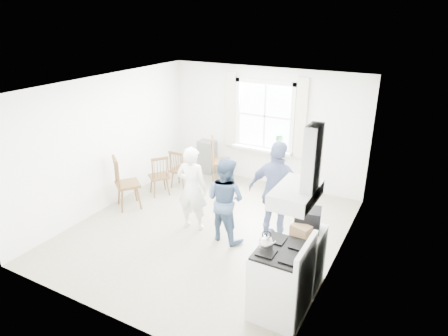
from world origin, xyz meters
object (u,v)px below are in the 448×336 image
stereo_stack (308,219)px  windsor_chair_c (160,172)px  person_left (192,189)px  gas_stove (281,281)px  low_cabinet (304,257)px  person_right (277,194)px  person_mid (225,200)px  windsor_chair_b (121,177)px  windsor_chair_a (178,166)px

stereo_stack → windsor_chair_c: stereo_stack is taller
stereo_stack → person_left: bearing=165.6°
gas_stove → low_cabinet: (0.07, 0.70, -0.03)m
gas_stove → person_right: size_ratio=0.62×
windsor_chair_c → person_mid: person_mid is taller
low_cabinet → person_left: (-2.25, 0.59, 0.33)m
stereo_stack → windsor_chair_b: 3.96m
windsor_chair_a → windsor_chair_c: size_ratio=0.98×
windsor_chair_b → person_mid: bearing=-0.6°
gas_stove → windsor_chair_c: size_ratio=1.24×
low_cabinet → person_right: (-0.77, 0.88, 0.45)m
windsor_chair_b → person_left: person_left is taller
windsor_chair_b → person_left: (1.64, 0.02, 0.11)m
person_right → gas_stove: bearing=118.3°
windsor_chair_c → person_left: (1.32, -0.79, 0.23)m
low_cabinet → windsor_chair_c: same height
gas_stove → windsor_chair_c: bearing=149.3°
low_cabinet → person_right: 1.25m
windsor_chair_a → person_mid: (1.89, -1.32, 0.20)m
person_left → person_mid: size_ratio=1.04×
windsor_chair_a → windsor_chair_b: 1.37m
low_cabinet → stereo_stack: 0.60m
stereo_stack → windsor_chair_b: size_ratio=0.37×
person_left → stereo_stack: bearing=157.1°
windsor_chair_a → person_mid: 2.31m
stereo_stack → person_left: size_ratio=0.26×
stereo_stack → windsor_chair_b: (-3.91, 0.56, -0.39)m
windsor_chair_c → person_right: 2.87m
windsor_chair_a → gas_stove: bearing=-37.2°
windsor_chair_c → person_mid: size_ratio=0.60×
gas_stove → windsor_chair_a: (-3.38, 2.57, 0.06)m
gas_stove → windsor_chair_b: size_ratio=1.03×
gas_stove → person_left: size_ratio=0.72×
stereo_stack → windsor_chair_a: 3.96m
person_left → windsor_chair_a: bearing=-55.2°
windsor_chair_b → stereo_stack: bearing=-8.2°
stereo_stack → person_left: person_left is taller
low_cabinet → person_right: person_right is taller
person_left → person_mid: person_left is taller
gas_stove → windsor_chair_b: gas_stove is taller
low_cabinet → windsor_chair_a: low_cabinet is taller
person_mid → person_left: bearing=5.9°
low_cabinet → person_left: person_left is taller
stereo_stack → windsor_chair_a: bearing=151.8°
gas_stove → person_left: 2.56m
gas_stove → person_mid: (-1.49, 1.25, 0.26)m
windsor_chair_a → person_mid: size_ratio=0.59×
low_cabinet → person_left: 2.35m
windsor_chair_c → windsor_chair_b: bearing=-111.7°
windsor_chair_a → person_left: 1.77m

